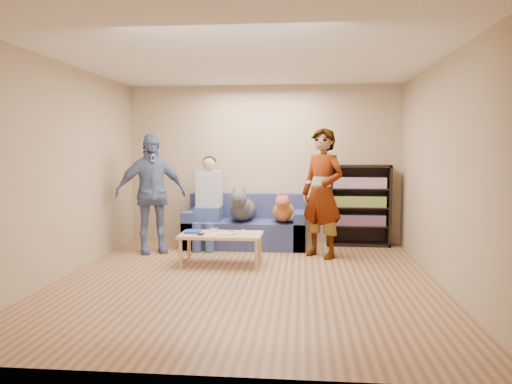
# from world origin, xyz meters

# --- Properties ---
(ground) EXTENTS (5.00, 5.00, 0.00)m
(ground) POSITION_xyz_m (0.00, 0.00, 0.00)
(ground) COLOR brown
(ground) RESTS_ON ground
(ceiling) EXTENTS (5.00, 5.00, 0.00)m
(ceiling) POSITION_xyz_m (0.00, 0.00, 2.60)
(ceiling) COLOR white
(ceiling) RESTS_ON ground
(wall_back) EXTENTS (4.50, 0.00, 4.50)m
(wall_back) POSITION_xyz_m (0.00, 2.50, 1.30)
(wall_back) COLOR tan
(wall_back) RESTS_ON ground
(wall_front) EXTENTS (4.50, 0.00, 4.50)m
(wall_front) POSITION_xyz_m (0.00, -2.50, 1.30)
(wall_front) COLOR tan
(wall_front) RESTS_ON ground
(wall_left) EXTENTS (0.00, 5.00, 5.00)m
(wall_left) POSITION_xyz_m (-2.25, 0.00, 1.30)
(wall_left) COLOR tan
(wall_left) RESTS_ON ground
(wall_right) EXTENTS (0.00, 5.00, 5.00)m
(wall_right) POSITION_xyz_m (2.25, 0.00, 1.30)
(wall_right) COLOR tan
(wall_right) RESTS_ON ground
(blanket) EXTENTS (0.44, 0.38, 0.15)m
(blanket) POSITION_xyz_m (0.51, 1.94, 0.51)
(blanket) COLOR #A5A5AA
(blanket) RESTS_ON sofa
(person_standing_right) EXTENTS (0.80, 0.77, 1.85)m
(person_standing_right) POSITION_xyz_m (0.94, 1.38, 0.92)
(person_standing_right) COLOR gray
(person_standing_right) RESTS_ON ground
(person_standing_left) EXTENTS (1.13, 0.88, 1.79)m
(person_standing_left) POSITION_xyz_m (-1.60, 1.48, 0.89)
(person_standing_left) COLOR #6A7BAA
(person_standing_left) RESTS_ON ground
(held_controller) EXTENTS (0.08, 0.13, 0.03)m
(held_controller) POSITION_xyz_m (0.74, 1.18, 1.10)
(held_controller) COLOR white
(held_controller) RESTS_ON person_standing_right
(notebook_blue) EXTENTS (0.20, 0.26, 0.03)m
(notebook_blue) POSITION_xyz_m (-0.83, 0.85, 0.43)
(notebook_blue) COLOR #1B4095
(notebook_blue) RESTS_ON coffee_table
(papers) EXTENTS (0.26, 0.20, 0.02)m
(papers) POSITION_xyz_m (-0.38, 0.70, 0.43)
(papers) COLOR white
(papers) RESTS_ON coffee_table
(magazine) EXTENTS (0.22, 0.17, 0.01)m
(magazine) POSITION_xyz_m (-0.35, 0.72, 0.44)
(magazine) COLOR #B1A68D
(magazine) RESTS_ON coffee_table
(camera_silver) EXTENTS (0.11, 0.06, 0.05)m
(camera_silver) POSITION_xyz_m (-0.55, 0.92, 0.45)
(camera_silver) COLOR silver
(camera_silver) RESTS_ON coffee_table
(controller_a) EXTENTS (0.04, 0.13, 0.03)m
(controller_a) POSITION_xyz_m (-0.15, 0.90, 0.43)
(controller_a) COLOR white
(controller_a) RESTS_ON coffee_table
(controller_b) EXTENTS (0.09, 0.06, 0.03)m
(controller_b) POSITION_xyz_m (-0.07, 0.82, 0.43)
(controller_b) COLOR white
(controller_b) RESTS_ON coffee_table
(headphone_cup_a) EXTENTS (0.07, 0.07, 0.02)m
(headphone_cup_a) POSITION_xyz_m (-0.23, 0.78, 0.43)
(headphone_cup_a) COLOR silver
(headphone_cup_a) RESTS_ON coffee_table
(headphone_cup_b) EXTENTS (0.07, 0.07, 0.02)m
(headphone_cup_b) POSITION_xyz_m (-0.23, 0.86, 0.43)
(headphone_cup_b) COLOR white
(headphone_cup_b) RESTS_ON coffee_table
(pen_orange) EXTENTS (0.13, 0.06, 0.01)m
(pen_orange) POSITION_xyz_m (-0.45, 0.64, 0.42)
(pen_orange) COLOR orange
(pen_orange) RESTS_ON coffee_table
(pen_black) EXTENTS (0.13, 0.08, 0.01)m
(pen_black) POSITION_xyz_m (-0.31, 0.98, 0.42)
(pen_black) COLOR black
(pen_black) RESTS_ON coffee_table
(wallet) EXTENTS (0.07, 0.12, 0.02)m
(wallet) POSITION_xyz_m (-0.68, 0.68, 0.43)
(wallet) COLOR black
(wallet) RESTS_ON coffee_table
(sofa) EXTENTS (1.90, 0.85, 0.82)m
(sofa) POSITION_xyz_m (-0.25, 2.10, 0.28)
(sofa) COLOR #515B93
(sofa) RESTS_ON ground
(person_seated) EXTENTS (0.40, 0.73, 1.47)m
(person_seated) POSITION_xyz_m (-0.83, 1.97, 0.77)
(person_seated) COLOR #40638D
(person_seated) RESTS_ON sofa
(dog_gray) EXTENTS (0.40, 1.25, 0.59)m
(dog_gray) POSITION_xyz_m (-0.29, 1.93, 0.63)
(dog_gray) COLOR #474A51
(dog_gray) RESTS_ON sofa
(dog_tan) EXTENTS (0.35, 1.14, 0.51)m
(dog_tan) POSITION_xyz_m (0.36, 1.90, 0.61)
(dog_tan) COLOR #B77138
(dog_tan) RESTS_ON sofa
(coffee_table) EXTENTS (1.10, 0.60, 0.42)m
(coffee_table) POSITION_xyz_m (-0.43, 0.80, 0.37)
(coffee_table) COLOR #D7BD84
(coffee_table) RESTS_ON ground
(bookshelf) EXTENTS (1.00, 0.34, 1.30)m
(bookshelf) POSITION_xyz_m (1.55, 2.33, 0.68)
(bookshelf) COLOR black
(bookshelf) RESTS_ON ground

